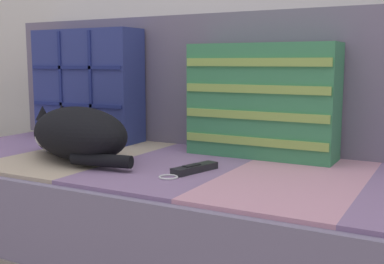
{
  "coord_description": "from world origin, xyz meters",
  "views": [
    {
      "loc": [
        0.51,
        -1.04,
        0.71
      ],
      "look_at": [
        -0.1,
        0.08,
        0.52
      ],
      "focal_mm": 45.0,
      "sensor_mm": 36.0,
      "label": 1
    }
  ],
  "objects_px": {
    "throw_pillow_striped": "(263,101)",
    "throw_pillow_quilted": "(88,85)",
    "couch": "(237,241)",
    "game_remote_far": "(193,169)",
    "sleeping_cat": "(75,134)"
  },
  "relations": [
    {
      "from": "throw_pillow_quilted",
      "to": "sleeping_cat",
      "type": "distance_m",
      "value": 0.38
    },
    {
      "from": "throw_pillow_quilted",
      "to": "game_remote_far",
      "type": "height_order",
      "value": "throw_pillow_quilted"
    },
    {
      "from": "throw_pillow_quilted",
      "to": "throw_pillow_striped",
      "type": "bearing_deg",
      "value": -0.04
    },
    {
      "from": "throw_pillow_striped",
      "to": "couch",
      "type": "bearing_deg",
      "value": -91.34
    },
    {
      "from": "couch",
      "to": "game_remote_far",
      "type": "bearing_deg",
      "value": -124.19
    },
    {
      "from": "sleeping_cat",
      "to": "game_remote_far",
      "type": "distance_m",
      "value": 0.4
    },
    {
      "from": "throw_pillow_quilted",
      "to": "game_remote_far",
      "type": "xyz_separation_m",
      "value": [
        0.6,
        -0.29,
        -0.19
      ]
    },
    {
      "from": "couch",
      "to": "throw_pillow_striped",
      "type": "bearing_deg",
      "value": 88.66
    },
    {
      "from": "couch",
      "to": "sleeping_cat",
      "type": "xyz_separation_m",
      "value": [
        -0.47,
        -0.13,
        0.29
      ]
    },
    {
      "from": "sleeping_cat",
      "to": "game_remote_far",
      "type": "height_order",
      "value": "sleeping_cat"
    },
    {
      "from": "couch",
      "to": "sleeping_cat",
      "type": "relative_size",
      "value": 4.78
    },
    {
      "from": "throw_pillow_quilted",
      "to": "game_remote_far",
      "type": "bearing_deg",
      "value": -26.07
    },
    {
      "from": "throw_pillow_striped",
      "to": "game_remote_far",
      "type": "bearing_deg",
      "value": -106.0
    },
    {
      "from": "throw_pillow_striped",
      "to": "throw_pillow_quilted",
      "type": "bearing_deg",
      "value": 179.96
    },
    {
      "from": "throw_pillow_quilted",
      "to": "game_remote_far",
      "type": "relative_size",
      "value": 2.14
    }
  ]
}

